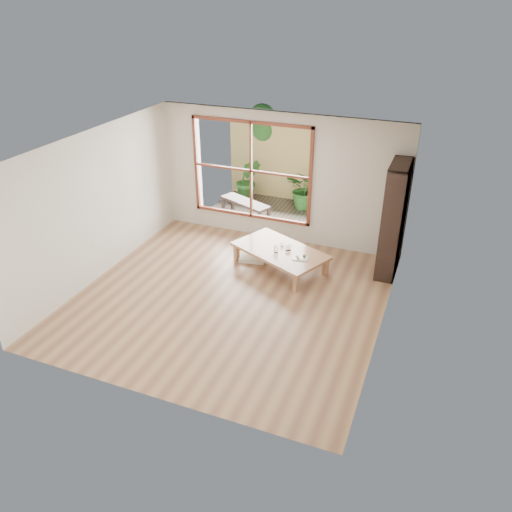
% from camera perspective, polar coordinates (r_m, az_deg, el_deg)
% --- Properties ---
extents(ground, '(5.00, 5.00, 0.00)m').
position_cam_1_polar(ground, '(8.51, -2.91, -4.72)').
color(ground, '#A88054').
rests_on(ground, ground).
extents(low_table, '(1.96, 1.59, 0.38)m').
position_cam_1_polar(low_table, '(9.22, 2.77, 0.50)').
color(low_table, tan).
rests_on(low_table, ground).
extents(floor_cushion, '(0.56, 0.56, 0.07)m').
position_cam_1_polar(floor_cushion, '(9.67, -0.29, -0.03)').
color(floor_cushion, white).
rests_on(floor_cushion, ground).
extents(bookshelf, '(0.33, 0.93, 2.06)m').
position_cam_1_polar(bookshelf, '(9.13, 15.43, 4.01)').
color(bookshelf, black).
rests_on(bookshelf, ground).
extents(glass_tall, '(0.07, 0.07, 0.13)m').
position_cam_1_polar(glass_tall, '(9.08, 2.30, 0.80)').
color(glass_tall, silver).
rests_on(glass_tall, low_table).
extents(glass_mid, '(0.07, 0.07, 0.10)m').
position_cam_1_polar(glass_mid, '(9.18, 3.83, 0.97)').
color(glass_mid, silver).
rests_on(glass_mid, low_table).
extents(glass_short, '(0.07, 0.07, 0.09)m').
position_cam_1_polar(glass_short, '(9.17, 3.61, 0.92)').
color(glass_short, silver).
rests_on(glass_short, low_table).
extents(glass_small, '(0.06, 0.06, 0.07)m').
position_cam_1_polar(glass_small, '(9.30, 3.00, 1.30)').
color(glass_small, silver).
rests_on(glass_small, low_table).
extents(food_tray, '(0.28, 0.22, 0.08)m').
position_cam_1_polar(food_tray, '(8.91, 5.17, -0.19)').
color(food_tray, white).
rests_on(food_tray, low_table).
extents(deck, '(2.80, 2.00, 0.05)m').
position_cam_1_polar(deck, '(11.62, 1.60, 4.87)').
color(deck, '#3E362D').
rests_on(deck, ground).
extents(garden_bench, '(1.29, 0.83, 0.40)m').
position_cam_1_polar(garden_bench, '(11.23, -1.23, 6.00)').
color(garden_bench, black).
rests_on(garden_bench, deck).
extents(bamboo_fence, '(2.80, 0.06, 1.80)m').
position_cam_1_polar(bamboo_fence, '(12.18, 3.31, 10.50)').
color(bamboo_fence, tan).
rests_on(bamboo_fence, ground).
extents(shrub_right, '(1.00, 0.91, 0.95)m').
position_cam_1_polar(shrub_right, '(11.73, 5.73, 7.61)').
color(shrub_right, '#2C5C21').
rests_on(shrub_right, deck).
extents(shrub_left, '(0.71, 0.64, 1.07)m').
position_cam_1_polar(shrub_left, '(12.06, -0.92, 8.65)').
color(shrub_left, '#2C5C21').
rests_on(shrub_left, deck).
extents(garden_tree, '(1.04, 0.85, 2.22)m').
position_cam_1_polar(garden_tree, '(12.47, 0.82, 14.45)').
color(garden_tree, '#4C3D2D').
rests_on(garden_tree, ground).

